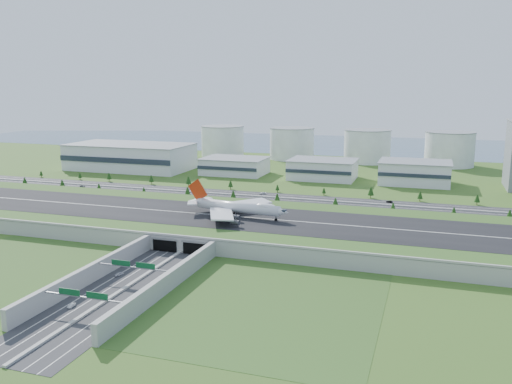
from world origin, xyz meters
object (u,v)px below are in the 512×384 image
(fuel_tank_a, at_px, (223,141))
(car_2, at_px, (187,264))
(boeing_747, at_px, (237,207))
(car_0, at_px, (118,274))
(car_4, at_px, (82,186))
(car_7, at_px, (262,193))
(car_1, at_px, (71,305))
(car_3, at_px, (111,318))
(car_5, at_px, (389,202))

(fuel_tank_a, height_order, car_2, fuel_tank_a)
(boeing_747, bearing_deg, car_0, -96.54)
(car_2, bearing_deg, fuel_tank_a, -50.26)
(boeing_747, relative_size, car_4, 13.77)
(car_0, distance_m, car_2, 32.15)
(car_4, xyz_separation_m, car_7, (150.64, 19.55, -0.04))
(car_1, relative_size, car_2, 0.79)
(car_0, relative_size, car_3, 0.95)
(car_1, bearing_deg, car_4, 120.62)
(car_4, height_order, car_7, car_4)
(boeing_747, xyz_separation_m, car_5, (78.95, 103.64, -12.90))
(car_2, bearing_deg, car_5, -94.49)
(car_2, relative_size, car_3, 1.08)
(car_0, height_order, car_3, car_0)
(car_2, bearing_deg, boeing_747, -70.13)
(car_3, bearing_deg, car_5, -93.80)
(car_0, height_order, car_7, car_7)
(car_4, bearing_deg, boeing_747, -116.53)
(boeing_747, height_order, car_1, boeing_747)
(fuel_tank_a, distance_m, car_7, 235.16)
(car_4, bearing_deg, car_3, -141.98)
(car_0, height_order, car_1, car_0)
(car_0, bearing_deg, car_3, -39.80)
(car_0, relative_size, car_4, 0.95)
(fuel_tank_a, height_order, car_1, fuel_tank_a)
(boeing_747, height_order, car_3, boeing_747)
(car_0, bearing_deg, car_4, 150.93)
(car_1, height_order, car_2, car_2)
(boeing_747, distance_m, car_1, 128.42)
(car_3, height_order, car_7, car_7)
(car_0, bearing_deg, car_2, 66.60)
(car_3, bearing_deg, car_2, -75.06)
(boeing_747, xyz_separation_m, car_2, (-0.74, -67.37, -12.98))
(car_5, bearing_deg, car_7, -66.48)
(boeing_747, height_order, car_7, boeing_747)
(fuel_tank_a, bearing_deg, car_0, -74.76)
(car_0, distance_m, car_1, 35.76)
(car_2, bearing_deg, car_1, 90.94)
(car_2, relative_size, car_4, 1.07)
(car_1, bearing_deg, car_0, 88.70)
(car_0, xyz_separation_m, car_2, (22.62, 22.85, -0.06))
(car_2, distance_m, car_7, 172.59)
(car_0, bearing_deg, fuel_tank_a, 126.55)
(car_0, bearing_deg, car_7, 109.62)
(car_1, distance_m, car_7, 230.35)
(car_5, bearing_deg, car_1, 0.32)
(car_5, xyz_separation_m, car_7, (-96.55, 0.75, -0.01))
(boeing_747, xyz_separation_m, car_1, (-21.55, -125.93, -13.02))
(car_1, height_order, car_4, car_4)
(car_2, height_order, car_5, car_5)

